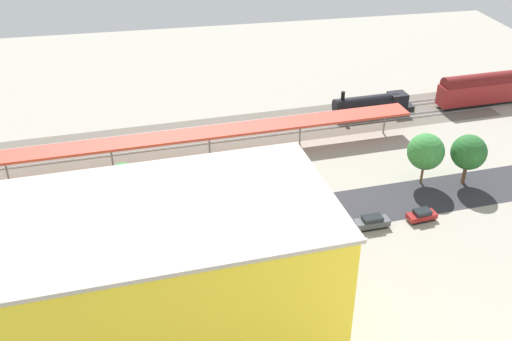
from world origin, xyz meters
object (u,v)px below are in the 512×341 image
parked_car_2 (315,227)px  parked_car_1 (372,222)px  box_truck_1 (201,237)px  parked_car_0 (422,216)px  parked_car_6 (96,256)px  traffic_light (277,177)px  parked_car_4 (205,243)px  construction_building (141,286)px  platform_canopy_near (209,133)px  street_tree_0 (469,152)px  passenger_coach (482,88)px  parked_car_3 (259,235)px  parked_car_7 (30,265)px  locomotive (374,105)px  box_truck_0 (199,240)px  parked_car_5 (149,245)px  street_tree_2 (124,181)px

parked_car_2 → parked_car_1: bearing=175.8°
box_truck_1 → parked_car_0: bearing=-179.7°
parked_car_6 → traffic_light: traffic_light is taller
parked_car_4 → construction_building: (7.75, 14.96, 7.37)m
traffic_light → platform_canopy_near: bearing=-64.0°
parked_car_4 → construction_building: size_ratio=0.13×
box_truck_1 → street_tree_0: 41.44m
traffic_light → parked_car_2: bearing=113.5°
construction_building → street_tree_0: construction_building is taller
passenger_coach → parked_car_3: size_ratio=3.57×
parked_car_1 → parked_car_6: 36.01m
parked_car_1 → box_truck_1: (22.89, -0.09, 0.97)m
parked_car_3 → parked_car_7: parked_car_7 is taller
parked_car_7 → locomotive: bearing=-149.1°
passenger_coach → parked_car_0: (27.56, 33.66, -2.59)m
parked_car_2 → street_tree_0: (-25.40, -7.48, 4.48)m
parked_car_6 → street_tree_0: size_ratio=0.61×
box_truck_0 → box_truck_1: (-0.34, -0.50, 0.19)m
parked_car_4 → platform_canopy_near: bearing=-98.9°
parked_car_5 → parked_car_6: 6.55m
box_truck_0 → street_tree_0: (-40.86, -8.46, 3.68)m
parked_car_3 → construction_building: (14.81, 15.29, 7.40)m
parked_car_4 → box_truck_1: 1.08m
parked_car_4 → traffic_light: traffic_light is taller
passenger_coach → traffic_light: 52.62m
parked_car_4 → street_tree_2: 14.27m
platform_canopy_near → traffic_light: 17.18m
passenger_coach → parked_car_1: bearing=44.2°
parked_car_1 → street_tree_2: (32.06, -9.35, 4.71)m
parked_car_6 → traffic_light: (-24.82, -8.42, 3.47)m
passenger_coach → street_tree_0: street_tree_0 is taller
locomotive → parked_car_6: size_ratio=3.31×
platform_canopy_near → box_truck_1: size_ratio=7.08×
passenger_coach → parked_car_0: bearing=50.7°
parked_car_7 → construction_building: (-13.58, 14.78, 7.34)m
box_truck_0 → traffic_light: bearing=-143.6°
parked_car_2 → parked_car_5: 21.78m
parked_car_1 → parked_car_7: parked_car_7 is taller
parked_car_7 → box_truck_1: bearing=-178.9°
traffic_light → parked_car_6: bearing=18.7°
box_truck_0 → traffic_light: size_ratio=1.42×
parked_car_1 → parked_car_4: bearing=0.3°
parked_car_0 → street_tree_0: size_ratio=0.53×
locomotive → passenger_coach: 21.57m
parked_car_0 → parked_car_3: parked_car_3 is taller
passenger_coach → construction_building: size_ratio=0.47×
parked_car_2 → traffic_light: traffic_light is taller
parked_car_1 → parked_car_3: parked_car_1 is taller
parked_car_1 → parked_car_5: bearing=-2.0°
traffic_light → parked_car_4: bearing=37.3°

